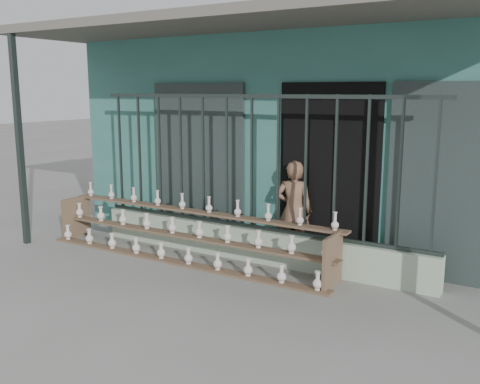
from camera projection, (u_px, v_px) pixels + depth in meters
The scene contains 6 objects.
ground at pixel (196, 289), 6.26m from camera, with size 60.00×60.00×0.00m, color slate.
workshop_building at pixel (334, 129), 9.51m from camera, with size 7.40×6.60×3.21m.
parapet_wall at pixel (251, 244), 7.31m from camera, with size 5.00×0.20×0.45m, color #9FB399.
security_fence at pixel (252, 163), 7.10m from camera, with size 5.00×0.04×1.80m.
shelf_rack at pixel (185, 233), 7.35m from camera, with size 4.50×0.68×0.85m.
elderly_woman at pixel (294, 211), 7.24m from camera, with size 0.50×0.33×1.38m, color brown.
Camera 1 is at (3.50, -4.82, 2.29)m, focal length 40.00 mm.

